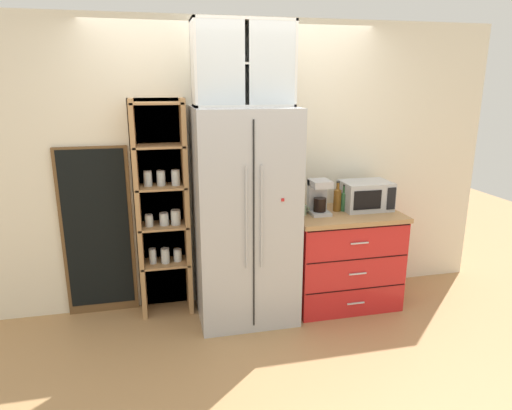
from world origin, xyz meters
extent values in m
plane|color=tan|center=(0.00, 0.00, 0.00)|extent=(10.65, 10.65, 0.00)
cube|color=silver|center=(0.00, 0.40, 1.27)|extent=(4.96, 0.10, 2.55)
cube|color=#B7BABF|center=(0.00, 0.00, 0.91)|extent=(0.83, 0.70, 1.82)
cube|color=black|center=(0.00, -0.36, 0.91)|extent=(0.01, 0.01, 1.68)
cylinder|color=#B7BABF|center=(-0.06, -0.37, 1.00)|extent=(0.02, 0.02, 0.82)
cylinder|color=#B7BABF|center=(0.06, -0.37, 1.00)|extent=(0.02, 0.02, 0.82)
cube|color=red|center=(0.23, -0.36, 1.13)|extent=(0.02, 0.01, 0.02)
cube|color=brown|center=(-0.68, 0.37, 0.94)|extent=(0.49, 0.04, 1.89)
cube|color=tan|center=(-0.88, 0.21, 0.94)|extent=(0.04, 0.27, 1.89)
cube|color=tan|center=(-0.47, 0.21, 0.94)|extent=(0.04, 0.27, 1.89)
cube|color=tan|center=(-0.68, 0.21, 0.46)|extent=(0.43, 0.27, 0.02)
cylinder|color=silver|center=(-0.79, 0.21, 0.53)|extent=(0.06, 0.06, 0.12)
cylinder|color=#B77A38|center=(-0.79, 0.21, 0.51)|extent=(0.05, 0.05, 0.08)
cylinder|color=#B2B2B7|center=(-0.79, 0.21, 0.60)|extent=(0.06, 0.06, 0.01)
cylinder|color=silver|center=(-0.68, 0.19, 0.53)|extent=(0.07, 0.07, 0.12)
cylinder|color=beige|center=(-0.68, 0.19, 0.51)|extent=(0.06, 0.06, 0.08)
cylinder|color=#B2B2B7|center=(-0.68, 0.19, 0.60)|extent=(0.07, 0.07, 0.01)
cylinder|color=silver|center=(-0.57, 0.21, 0.52)|extent=(0.07, 0.07, 0.10)
cylinder|color=#382316|center=(-0.57, 0.21, 0.50)|extent=(0.06, 0.06, 0.07)
cylinder|color=#B2B2B7|center=(-0.57, 0.21, 0.58)|extent=(0.07, 0.07, 0.01)
cube|color=tan|center=(-0.68, 0.21, 0.81)|extent=(0.43, 0.27, 0.02)
cylinder|color=silver|center=(-0.80, 0.20, 0.86)|extent=(0.07, 0.07, 0.09)
cylinder|color=#CCB78C|center=(-0.80, 0.20, 0.85)|extent=(0.06, 0.06, 0.06)
cylinder|color=#B2B2B7|center=(-0.80, 0.20, 0.92)|extent=(0.06, 0.06, 0.01)
cylinder|color=silver|center=(-0.67, 0.20, 0.86)|extent=(0.08, 0.08, 0.10)
cylinder|color=#2D2D2D|center=(-0.67, 0.20, 0.85)|extent=(0.07, 0.07, 0.07)
cylinder|color=#B2B2B7|center=(-0.67, 0.20, 0.92)|extent=(0.07, 0.07, 0.01)
cylinder|color=silver|center=(-0.57, 0.20, 0.88)|extent=(0.08, 0.08, 0.12)
cylinder|color=white|center=(-0.57, 0.20, 0.86)|extent=(0.07, 0.07, 0.08)
cylinder|color=#B2B2B7|center=(-0.57, 0.20, 0.94)|extent=(0.08, 0.08, 0.01)
cube|color=tan|center=(-0.68, 0.21, 1.15)|extent=(0.43, 0.27, 0.02)
cylinder|color=silver|center=(-0.78, 0.23, 1.22)|extent=(0.07, 0.07, 0.12)
cylinder|color=white|center=(-0.78, 0.23, 1.21)|extent=(0.06, 0.06, 0.08)
cylinder|color=#B2B2B7|center=(-0.78, 0.23, 1.29)|extent=(0.07, 0.07, 0.01)
cylinder|color=silver|center=(-0.68, 0.22, 1.22)|extent=(0.07, 0.07, 0.12)
cylinder|color=#E0C67F|center=(-0.68, 0.22, 1.21)|extent=(0.06, 0.06, 0.08)
cylinder|color=#B2B2B7|center=(-0.68, 0.22, 1.29)|extent=(0.07, 0.07, 0.01)
cylinder|color=silver|center=(-0.55, 0.20, 1.23)|extent=(0.07, 0.07, 0.12)
cylinder|color=brown|center=(-0.55, 0.20, 1.21)|extent=(0.06, 0.06, 0.08)
cylinder|color=#B2B2B7|center=(-0.55, 0.20, 1.29)|extent=(0.07, 0.07, 0.01)
cube|color=tan|center=(-0.68, 0.21, 1.50)|extent=(0.43, 0.27, 0.02)
cube|color=tan|center=(-0.68, 0.21, 1.85)|extent=(0.43, 0.27, 0.02)
cube|color=red|center=(0.93, 0.03, 0.42)|extent=(0.95, 0.65, 0.84)
cube|color=tan|center=(0.93, 0.03, 0.86)|extent=(0.98, 0.68, 0.04)
cube|color=black|center=(0.93, -0.30, 0.27)|extent=(0.93, 0.00, 0.01)
cube|color=silver|center=(0.93, -0.31, 0.14)|extent=(0.16, 0.01, 0.01)
cube|color=black|center=(0.93, -0.30, 0.55)|extent=(0.93, 0.00, 0.01)
cube|color=silver|center=(0.93, -0.31, 0.42)|extent=(0.16, 0.01, 0.01)
cube|color=black|center=(0.93, -0.30, 0.83)|extent=(0.93, 0.00, 0.01)
cube|color=silver|center=(0.93, -0.31, 0.70)|extent=(0.16, 0.01, 0.01)
cube|color=#B7BABF|center=(1.15, 0.08, 1.01)|extent=(0.44, 0.32, 0.26)
cube|color=black|center=(1.09, -0.09, 1.01)|extent=(0.26, 0.01, 0.17)
cube|color=black|center=(1.32, -0.09, 1.01)|extent=(0.08, 0.01, 0.20)
cube|color=#B7B7BC|center=(0.68, 0.01, 0.90)|extent=(0.17, 0.20, 0.03)
cube|color=#B7B7BC|center=(0.68, 0.08, 1.03)|extent=(0.17, 0.06, 0.30)
cube|color=#B7B7BC|center=(0.68, 0.01, 1.16)|extent=(0.17, 0.20, 0.06)
cylinder|color=black|center=(0.68, 0.00, 0.97)|extent=(0.11, 0.11, 0.12)
cylinder|color=#8CA37F|center=(0.53, 0.03, 0.92)|extent=(0.07, 0.07, 0.09)
torus|color=#8CA37F|center=(0.58, 0.03, 0.93)|extent=(0.05, 0.01, 0.05)
cylinder|color=brown|center=(0.87, 0.07, 0.98)|extent=(0.07, 0.07, 0.20)
cone|color=brown|center=(0.87, 0.07, 1.08)|extent=(0.07, 0.07, 0.04)
cylinder|color=brown|center=(0.87, 0.07, 1.11)|extent=(0.03, 0.03, 0.07)
cylinder|color=black|center=(0.87, 0.07, 1.15)|extent=(0.03, 0.03, 0.01)
cylinder|color=#285B33|center=(0.93, 0.06, 0.96)|extent=(0.06, 0.06, 0.16)
cone|color=#285B33|center=(0.93, 0.06, 1.05)|extent=(0.06, 0.06, 0.04)
cylinder|color=#285B33|center=(0.93, 0.06, 1.08)|extent=(0.02, 0.02, 0.07)
cylinder|color=black|center=(0.93, 0.06, 1.12)|extent=(0.02, 0.02, 0.01)
cube|color=silver|center=(0.00, 0.17, 2.15)|extent=(0.79, 0.02, 0.65)
cube|color=silver|center=(0.00, 0.02, 2.47)|extent=(0.79, 0.32, 0.02)
cube|color=silver|center=(0.00, 0.02, 1.83)|extent=(0.79, 0.32, 0.02)
cube|color=silver|center=(-0.39, 0.02, 2.15)|extent=(0.02, 0.32, 0.65)
cube|color=silver|center=(0.39, 0.02, 2.15)|extent=(0.02, 0.32, 0.65)
cube|color=silver|center=(0.00, 0.02, 2.15)|extent=(0.76, 0.30, 0.02)
cube|color=silver|center=(-0.20, -0.14, 2.15)|extent=(0.37, 0.01, 0.61)
cube|color=silver|center=(0.20, -0.14, 2.15)|extent=(0.37, 0.01, 0.61)
cylinder|color=silver|center=(-0.28, 0.02, 1.85)|extent=(0.05, 0.05, 0.00)
cylinder|color=silver|center=(-0.28, 0.02, 1.88)|extent=(0.01, 0.01, 0.07)
cone|color=silver|center=(-0.28, 0.02, 1.94)|extent=(0.06, 0.06, 0.05)
cylinder|color=silver|center=(-0.09, 0.02, 1.85)|extent=(0.05, 0.05, 0.00)
cylinder|color=silver|center=(-0.09, 0.02, 1.88)|extent=(0.01, 0.01, 0.07)
cone|color=silver|center=(-0.09, 0.02, 1.94)|extent=(0.06, 0.06, 0.05)
cylinder|color=silver|center=(0.09, 0.02, 1.85)|extent=(0.05, 0.05, 0.00)
cylinder|color=silver|center=(0.09, 0.02, 1.88)|extent=(0.01, 0.01, 0.07)
cone|color=silver|center=(0.09, 0.02, 1.94)|extent=(0.06, 0.06, 0.05)
cylinder|color=silver|center=(0.28, 0.02, 1.85)|extent=(0.05, 0.05, 0.00)
cylinder|color=silver|center=(0.28, 0.02, 1.88)|extent=(0.01, 0.01, 0.07)
cone|color=silver|center=(0.28, 0.02, 1.94)|extent=(0.06, 0.06, 0.05)
cylinder|color=white|center=(-0.24, 0.02, 2.19)|extent=(0.06, 0.06, 0.07)
cylinder|color=white|center=(0.00, 0.02, 2.19)|extent=(0.06, 0.06, 0.07)
cylinder|color=white|center=(0.24, 0.02, 2.19)|extent=(0.06, 0.06, 0.07)
cube|color=brown|center=(-1.24, 0.33, 0.75)|extent=(0.60, 0.04, 1.50)
cube|color=black|center=(-1.24, 0.31, 0.78)|extent=(0.54, 0.01, 1.40)
camera|label=1|loc=(-0.73, -3.60, 2.01)|focal=31.61mm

